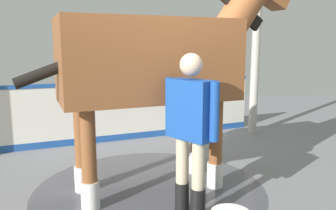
# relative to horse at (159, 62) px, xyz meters

# --- Properties ---
(ground_plane) EXTENTS (16.00, 16.00, 0.02)m
(ground_plane) POSITION_rel_horse_xyz_m (-0.14, 0.01, -1.57)
(ground_plane) COLOR gray
(wet_patch) EXTENTS (2.83, 2.83, 0.00)m
(wet_patch) POSITION_rel_horse_xyz_m (-0.05, 0.12, -1.55)
(wet_patch) COLOR #4C4C54
(wet_patch) RESTS_ON ground
(barrier_wall) EXTENTS (2.16, 5.58, 1.11)m
(barrier_wall) POSITION_rel_horse_xyz_m (2.10, 0.93, -1.04)
(barrier_wall) COLOR silver
(barrier_wall) RESTS_ON ground
(roof_post_near) EXTENTS (0.16, 0.16, 2.98)m
(roof_post_near) POSITION_rel_horse_xyz_m (2.61, -1.90, -0.07)
(roof_post_near) COLOR #B7B2A8
(roof_post_near) RESTS_ON ground
(horse) EXTENTS (1.62, 3.31, 2.76)m
(horse) POSITION_rel_horse_xyz_m (0.00, 0.00, 0.00)
(horse) COLOR brown
(horse) RESTS_ON ground
(handler) EXTENTS (0.52, 0.49, 1.67)m
(handler) POSITION_rel_horse_xyz_m (-0.75, -0.30, -0.59)
(handler) COLOR black
(handler) RESTS_ON ground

